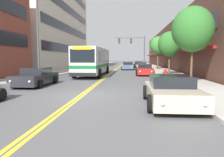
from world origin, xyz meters
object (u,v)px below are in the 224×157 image
street_lamp_left_near (42,23)px  city_bus (94,60)px  car_slate_blue_moving_lead (128,66)px  street_tree_right_near (193,29)px  car_champagne_parked_right_foreground (171,91)px  car_charcoal_parked_left_near (36,77)px  car_dark_grey_parked_left_mid (90,66)px  traffic_signal_mast (134,45)px  street_tree_right_mid (170,44)px  car_black_parked_right_far (139,65)px  car_beige_parked_right_mid (142,67)px  car_red_parked_right_end (145,70)px  fire_hydrant (165,73)px  street_tree_right_far (158,45)px

street_lamp_left_near → city_bus: bearing=65.7°
car_slate_blue_moving_lead → street_tree_right_near: bearing=-75.9°
car_champagne_parked_right_foreground → car_charcoal_parked_left_near: bearing=145.2°
car_dark_grey_parked_left_mid → traffic_signal_mast: 9.91m
city_bus → street_tree_right_mid: bearing=-0.5°
traffic_signal_mast → street_tree_right_mid: 17.40m
city_bus → car_black_parked_right_far: size_ratio=2.67×
car_beige_parked_right_mid → street_tree_right_near: (2.90, -18.65, 3.57)m
car_beige_parked_right_mid → car_red_parked_right_end: bearing=-90.8°
traffic_signal_mast → fire_hydrant: size_ratio=7.16×
car_charcoal_parked_left_near → car_slate_blue_moving_lead: bearing=74.0°
street_tree_right_mid → car_dark_grey_parked_left_mid: bearing=133.9°
street_tree_right_mid → street_tree_right_far: bearing=88.8°
car_dark_grey_parked_left_mid → street_tree_right_far: 12.15m
car_charcoal_parked_left_near → car_champagne_parked_right_foreground: car_charcoal_parked_left_near is taller
car_red_parked_right_end → fire_hydrant: size_ratio=5.30×
car_champagne_parked_right_foreground → street_tree_right_far: bearing=84.3°
car_champagne_parked_right_foreground → car_beige_parked_right_mid: 26.55m
street_lamp_left_near → car_slate_blue_moving_lead: bearing=70.2°
city_bus → car_black_parked_right_far: 22.08m
street_lamp_left_near → fire_hydrant: street_lamp_left_near is taller
car_black_parked_right_far → car_red_parked_right_end: bearing=-90.1°
car_red_parked_right_end → street_tree_right_near: 9.92m
car_slate_blue_moving_lead → street_tree_right_near: (5.19, -20.69, 3.57)m
street_tree_right_mid → traffic_signal_mast: bearing=102.6°
car_red_parked_right_end → car_charcoal_parked_left_near: bearing=-129.0°
car_black_parked_right_far → street_tree_right_near: (3.00, -29.31, 3.59)m
car_charcoal_parked_left_near → car_red_parked_right_end: (8.59, 10.59, 0.00)m
car_dark_grey_parked_left_mid → car_slate_blue_moving_lead: (6.45, 0.91, -0.01)m
car_champagne_parked_right_foreground → car_beige_parked_right_mid: bearing=89.9°
traffic_signal_mast → car_beige_parked_right_mid: bearing=-79.2°
street_lamp_left_near → street_tree_right_near: (12.28, -0.99, -0.80)m
fire_hydrant → car_charcoal_parked_left_near: bearing=-150.8°
street_tree_right_far → street_lamp_left_near: bearing=-121.6°
street_tree_right_mid → car_black_parked_right_far: bearing=97.2°
car_charcoal_parked_left_near → street_tree_right_far: street_tree_right_far is taller
fire_hydrant → street_tree_right_far: bearing=85.5°
street_lamp_left_near → street_tree_right_mid: 13.95m
street_lamp_left_near → street_tree_right_mid: bearing=30.5°
car_slate_blue_moving_lead → street_tree_right_far: bearing=2.1°
car_charcoal_parked_left_near → street_tree_right_mid: street_tree_right_mid is taller
car_beige_parked_right_mid → street_tree_right_far: bearing=38.0°
street_tree_right_near → car_red_parked_right_end: bearing=109.2°
traffic_signal_mast → car_black_parked_right_far: bearing=75.6°
car_dark_grey_parked_left_mid → street_tree_right_far: (11.57, 1.09, 3.52)m
city_bus → car_charcoal_parked_left_near: bearing=-104.5°
car_red_parked_right_end → car_slate_blue_moving_lead: (-2.14, 11.96, 0.01)m
traffic_signal_mast → street_tree_right_near: (4.11, -25.00, -0.23)m
car_champagne_parked_right_foreground → car_red_parked_right_end: (-0.11, 16.63, 0.01)m
city_bus → car_black_parked_right_far: city_bus is taller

